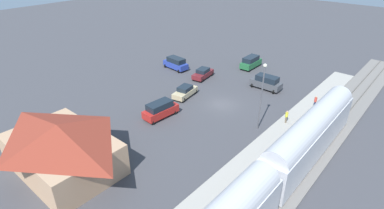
{
  "coord_description": "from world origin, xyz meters",
  "views": [
    {
      "loc": [
        -21.97,
        32.34,
        20.64
      ],
      "look_at": [
        2.06,
        4.25,
        1.0
      ],
      "focal_mm": 28.45,
      "sensor_mm": 36.0,
      "label": 1
    }
  ],
  "objects_px": {
    "suv_blue": "(176,63)",
    "sedan_tan": "(185,91)",
    "station_building": "(61,147)",
    "suv_green": "(251,62)",
    "pedestrian_on_platform": "(287,116)",
    "pedestrian_waiting_far": "(315,101)",
    "light_pole_near_platform": "(262,90)",
    "suv_charcoal": "(266,82)",
    "sedan_maroon": "(203,73)",
    "suv_red": "(160,109)"
  },
  "relations": [
    {
      "from": "suv_charcoal",
      "to": "pedestrian_on_platform",
      "type": "bearing_deg",
      "value": 131.64
    },
    {
      "from": "sedan_maroon",
      "to": "suv_blue",
      "type": "height_order",
      "value": "suv_blue"
    },
    {
      "from": "suv_green",
      "to": "light_pole_near_platform",
      "type": "distance_m",
      "value": 21.72
    },
    {
      "from": "station_building",
      "to": "suv_blue",
      "type": "distance_m",
      "value": 29.95
    },
    {
      "from": "station_building",
      "to": "pedestrian_waiting_far",
      "type": "xyz_separation_m",
      "value": [
        -14.63,
        -29.35,
        -1.47
      ]
    },
    {
      "from": "pedestrian_on_platform",
      "to": "suv_green",
      "type": "relative_size",
      "value": 0.35
    },
    {
      "from": "suv_red",
      "to": "sedan_tan",
      "type": "height_order",
      "value": "suv_red"
    },
    {
      "from": "pedestrian_on_platform",
      "to": "pedestrian_waiting_far",
      "type": "distance_m",
      "value": 6.64
    },
    {
      "from": "pedestrian_on_platform",
      "to": "light_pole_near_platform",
      "type": "relative_size",
      "value": 0.2
    },
    {
      "from": "suv_blue",
      "to": "suv_charcoal",
      "type": "relative_size",
      "value": 1.03
    },
    {
      "from": "pedestrian_waiting_far",
      "to": "suv_charcoal",
      "type": "bearing_deg",
      "value": -10.82
    },
    {
      "from": "suv_charcoal",
      "to": "light_pole_near_platform",
      "type": "relative_size",
      "value": 0.57
    },
    {
      "from": "pedestrian_on_platform",
      "to": "suv_green",
      "type": "xyz_separation_m",
      "value": [
        13.92,
        -14.63,
        -0.13
      ]
    },
    {
      "from": "pedestrian_waiting_far",
      "to": "suv_blue",
      "type": "height_order",
      "value": "suv_blue"
    },
    {
      "from": "suv_green",
      "to": "suv_charcoal",
      "type": "bearing_deg",
      "value": 135.83
    },
    {
      "from": "pedestrian_waiting_far",
      "to": "sedan_maroon",
      "type": "distance_m",
      "value": 18.91
    },
    {
      "from": "sedan_maroon",
      "to": "suv_green",
      "type": "bearing_deg",
      "value": -111.09
    },
    {
      "from": "suv_green",
      "to": "sedan_tan",
      "type": "bearing_deg",
      "value": 85.91
    },
    {
      "from": "sedan_tan",
      "to": "light_pole_near_platform",
      "type": "xyz_separation_m",
      "value": [
        -12.93,
        0.77,
        4.48
      ]
    },
    {
      "from": "pedestrian_waiting_far",
      "to": "suv_charcoal",
      "type": "distance_m",
      "value": 8.61
    },
    {
      "from": "sedan_tan",
      "to": "pedestrian_waiting_far",
      "type": "bearing_deg",
      "value": -151.36
    },
    {
      "from": "sedan_tan",
      "to": "suv_blue",
      "type": "bearing_deg",
      "value": -39.94
    },
    {
      "from": "suv_charcoal",
      "to": "suv_blue",
      "type": "bearing_deg",
      "value": 10.23
    },
    {
      "from": "station_building",
      "to": "suv_blue",
      "type": "xyz_separation_m",
      "value": [
        10.69,
        -27.92,
        -1.6
      ]
    },
    {
      "from": "pedestrian_waiting_far",
      "to": "light_pole_near_platform",
      "type": "height_order",
      "value": "light_pole_near_platform"
    },
    {
      "from": "light_pole_near_platform",
      "to": "sedan_maroon",
      "type": "bearing_deg",
      "value": -27.96
    },
    {
      "from": "suv_red",
      "to": "suv_charcoal",
      "type": "height_order",
      "value": "same"
    },
    {
      "from": "pedestrian_waiting_far",
      "to": "light_pole_near_platform",
      "type": "distance_m",
      "value": 11.07
    },
    {
      "from": "station_building",
      "to": "pedestrian_on_platform",
      "type": "bearing_deg",
      "value": -120.44
    },
    {
      "from": "station_building",
      "to": "suv_green",
      "type": "height_order",
      "value": "station_building"
    },
    {
      "from": "pedestrian_waiting_far",
      "to": "suv_red",
      "type": "height_order",
      "value": "suv_red"
    },
    {
      "from": "station_building",
      "to": "light_pole_near_platform",
      "type": "distance_m",
      "value": 22.77
    },
    {
      "from": "pedestrian_waiting_far",
      "to": "suv_blue",
      "type": "distance_m",
      "value": 25.36
    },
    {
      "from": "suv_charcoal",
      "to": "light_pole_near_platform",
      "type": "distance_m",
      "value": 13.08
    },
    {
      "from": "suv_red",
      "to": "suv_green",
      "type": "distance_m",
      "value": 23.7
    },
    {
      "from": "station_building",
      "to": "suv_red",
      "type": "bearing_deg",
      "value": -89.29
    },
    {
      "from": "sedan_maroon",
      "to": "sedan_tan",
      "type": "xyz_separation_m",
      "value": [
        -2.49,
        7.41,
        0.0
      ]
    },
    {
      "from": "suv_blue",
      "to": "sedan_tan",
      "type": "bearing_deg",
      "value": 140.06
    },
    {
      "from": "suv_green",
      "to": "pedestrian_waiting_far",
      "type": "bearing_deg",
      "value": 151.84
    },
    {
      "from": "suv_charcoal",
      "to": "light_pole_near_platform",
      "type": "height_order",
      "value": "light_pole_near_platform"
    },
    {
      "from": "pedestrian_on_platform",
      "to": "sedan_tan",
      "type": "xyz_separation_m",
      "value": [
        15.14,
        2.4,
        -0.4
      ]
    },
    {
      "from": "sedan_maroon",
      "to": "light_pole_near_platform",
      "type": "distance_m",
      "value": 18.02
    },
    {
      "from": "station_building",
      "to": "suv_charcoal",
      "type": "xyz_separation_m",
      "value": [
        -6.17,
        -30.97,
        -1.6
      ]
    },
    {
      "from": "station_building",
      "to": "sedan_tan",
      "type": "height_order",
      "value": "station_building"
    },
    {
      "from": "pedestrian_on_platform",
      "to": "suv_red",
      "type": "bearing_deg",
      "value": 33.73
    },
    {
      "from": "station_building",
      "to": "sedan_tan",
      "type": "relative_size",
      "value": 2.58
    },
    {
      "from": "pedestrian_waiting_far",
      "to": "suv_charcoal",
      "type": "relative_size",
      "value": 0.35
    },
    {
      "from": "suv_red",
      "to": "suv_green",
      "type": "xyz_separation_m",
      "value": [
        0.34,
        -23.7,
        0.0
      ]
    },
    {
      "from": "suv_green",
      "to": "suv_charcoal",
      "type": "distance_m",
      "value": 9.31
    },
    {
      "from": "station_building",
      "to": "suv_red",
      "type": "xyz_separation_m",
      "value": [
        0.17,
        -13.75,
        -1.6
      ]
    }
  ]
}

